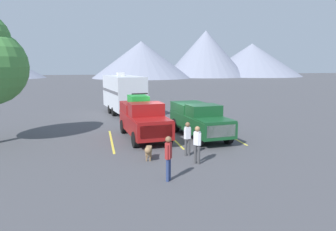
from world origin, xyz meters
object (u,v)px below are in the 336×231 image
Objects in this scene: person_a at (188,136)px; person_b at (168,155)px; dog at (148,151)px; pickup_truck_b at (199,119)px; camper_trailer_a at (124,92)px; pickup_truck_a at (143,118)px; person_c at (197,142)px.

person_b is at bearing -118.83° from person_a.
pickup_truck_b is at bearing 46.60° from dog.
person_b is at bearing -82.93° from dog.
camper_trailer_a reaches higher than person_b.
camper_trailer_a is at bearing 92.04° from pickup_truck_a.
pickup_truck_b is at bearing -9.10° from pickup_truck_a.
person_c is 2.31m from dog.
person_b is at bearing -90.85° from pickup_truck_a.
pickup_truck_a is 5.56× the size of dog.
dog is at bearing -90.42° from camper_trailer_a.
pickup_truck_a is at bearing -87.96° from camper_trailer_a.
pickup_truck_a is 9.38m from camper_trailer_a.
pickup_truck_a reaches higher than pickup_truck_b.
pickup_truck_a reaches higher than person_b.
person_c is at bearing 44.75° from person_b.
pickup_truck_b reaches higher than person_c.
dog is at bearing 97.07° from person_b.
pickup_truck_b is 3.43× the size of person_a.
person_c is at bearing -73.82° from pickup_truck_a.
pickup_truck_a is 3.38m from pickup_truck_b.
pickup_truck_b reaches higher than person_a.
pickup_truck_a reaches higher than dog.
pickup_truck_a is 3.20× the size of person_b.
dog is (-0.33, 2.66, -0.54)m from person_b.
camper_trailer_a is (-3.67, 9.88, 0.82)m from pickup_truck_b.
pickup_truck_a is at bearing 106.18° from person_c.
person_c is (1.70, 1.69, -0.01)m from person_b.
person_c is (1.60, -5.50, -0.22)m from pickup_truck_a.
person_b is at bearing -117.41° from pickup_truck_b.
pickup_truck_a is 5.73m from person_c.
camper_trailer_a is 13.95m from dog.
camper_trailer_a is (-0.33, 9.35, 0.73)m from pickup_truck_a.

